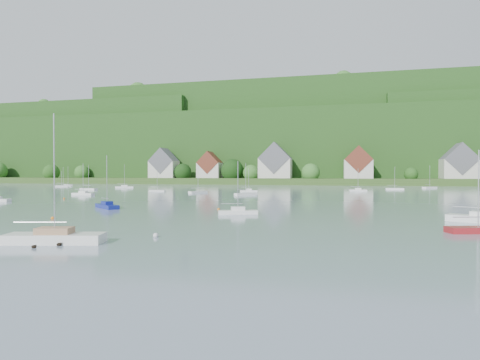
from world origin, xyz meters
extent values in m
cube|color=#2E4A1C|center=(0.00, 200.00, 1.50)|extent=(600.00, 60.00, 3.00)
cube|color=#183E14|center=(0.00, 275.00, 20.00)|extent=(620.00, 160.00, 40.00)
cube|color=#183E14|center=(-150.00, 260.00, 24.00)|extent=(200.00, 120.00, 52.00)
cube|color=#183E14|center=(10.00, 270.00, 28.00)|extent=(240.00, 130.00, 60.00)
sphere|color=#2F6826|center=(-108.08, 191.48, 5.80)|extent=(8.61, 8.61, 8.61)
sphere|color=#204C16|center=(-119.76, 180.47, 5.94)|extent=(9.03, 9.03, 9.03)
sphere|color=#2F6826|center=(-6.80, 183.88, 5.66)|extent=(8.19, 8.19, 8.19)
sphere|color=#2F6826|center=(-51.96, 186.07, 5.11)|extent=(6.49, 6.49, 6.49)
sphere|color=#2F6826|center=(46.85, 192.08, 6.95)|extent=(12.16, 12.16, 12.16)
sphere|color=#2F6826|center=(22.99, 179.93, 5.84)|extent=(8.73, 8.73, 8.73)
sphere|color=black|center=(-43.87, 185.86, 6.03)|extent=(9.32, 9.32, 9.32)
sphere|color=#204C16|center=(67.84, 181.69, 5.03)|extent=(6.24, 6.24, 6.24)
sphere|color=black|center=(89.43, 194.54, 5.65)|extent=(8.16, 8.16, 8.16)
sphere|color=black|center=(-17.00, 186.36, 6.87)|extent=(11.92, 11.92, 11.92)
sphere|color=#2F6826|center=(-119.71, 228.54, 51.84)|extent=(10.52, 10.52, 10.52)
sphere|color=#204C16|center=(-84.27, 263.14, 51.80)|extent=(10.29, 10.29, 10.29)
sphere|color=black|center=(-190.36, 258.01, 51.80)|extent=(10.31, 10.31, 10.31)
sphere|color=black|center=(-175.19, 233.35, 51.42)|extent=(8.14, 8.14, 8.14)
sphere|color=#2F6826|center=(-177.57, 262.59, 51.25)|extent=(7.15, 7.15, 7.15)
sphere|color=black|center=(-68.16, 251.39, 51.26)|extent=(7.18, 7.18, 7.18)
sphere|color=#2F6826|center=(-157.98, 221.69, 51.56)|extent=(8.89, 8.89, 8.89)
sphere|color=black|center=(-193.31, 253.95, 51.74)|extent=(9.97, 9.97, 9.97)
sphere|color=#204C16|center=(39.50, 255.03, 60.25)|extent=(12.83, 12.83, 12.83)
sphere|color=#2F6826|center=(-39.93, 242.18, 59.43)|extent=(8.18, 8.18, 8.18)
sphere|color=#204C16|center=(1.11, 279.65, 60.23)|extent=(12.73, 12.73, 12.73)
sphere|color=#204C16|center=(83.40, 244.53, 60.01)|extent=(11.50, 11.50, 11.50)
sphere|color=#204C16|center=(60.71, 274.89, 60.56)|extent=(14.65, 14.65, 14.65)
sphere|color=#2F6826|center=(39.25, 231.29, 60.09)|extent=(11.95, 11.95, 11.95)
sphere|color=#2F6826|center=(-47.14, 274.29, 59.24)|extent=(7.07, 7.07, 7.07)
sphere|color=black|center=(-3.47, 243.31, 59.44)|extent=(8.21, 8.21, 8.21)
sphere|color=#2F6826|center=(-22.82, 267.10, 60.14)|extent=(12.24, 12.24, 12.24)
sphere|color=#2F6826|center=(114.51, 242.98, 59.58)|extent=(9.00, 9.00, 9.00)
sphere|color=#2F6826|center=(-95.50, 235.90, 60.39)|extent=(13.65, 13.65, 13.65)
sphere|color=#204C16|center=(101.03, 257.97, 59.41)|extent=(8.03, 8.03, 8.03)
sphere|color=#2F6826|center=(100.48, 258.36, 48.62)|extent=(14.97, 14.97, 14.97)
sphere|color=#204C16|center=(78.67, 255.82, 47.71)|extent=(9.78, 9.78, 9.78)
sphere|color=#204C16|center=(119.68, 254.71, 48.10)|extent=(12.02, 12.02, 12.02)
sphere|color=#2F6826|center=(99.14, 247.22, 47.66)|extent=(9.48, 9.48, 9.48)
sphere|color=#204C16|center=(-39.98, 262.14, 42.10)|extent=(12.01, 12.01, 12.01)
sphere|color=black|center=(118.67, 252.35, 42.64)|extent=(15.08, 15.08, 15.08)
sphere|color=#2F6826|center=(108.41, 268.02, 42.80)|extent=(15.99, 15.99, 15.99)
sphere|color=black|center=(-3.70, 272.21, 42.75)|extent=(15.72, 15.72, 15.72)
sphere|color=#204C16|center=(10.88, 267.92, 41.84)|extent=(10.54, 10.54, 10.54)
sphere|color=#204C16|center=(-193.30, 298.62, 41.43)|extent=(8.18, 8.18, 8.18)
sphere|color=black|center=(-175.91, 289.59, 41.53)|extent=(8.74, 8.74, 8.74)
sphere|color=black|center=(-191.77, 268.51, 42.69)|extent=(15.38, 15.38, 15.38)
cube|color=silver|center=(-55.00, 187.00, 7.50)|extent=(14.00, 10.00, 9.00)
cube|color=#5A5961|center=(-55.00, 187.00, 12.00)|extent=(14.00, 10.40, 14.00)
cube|color=silver|center=(-30.00, 189.00, 7.00)|extent=(12.00, 9.00, 8.00)
cube|color=brown|center=(-30.00, 189.00, 11.00)|extent=(12.00, 9.36, 12.00)
cube|color=silver|center=(5.00, 188.00, 8.00)|extent=(16.00, 11.00, 10.00)
cube|color=#5A5961|center=(5.00, 188.00, 13.00)|extent=(16.00, 11.44, 16.00)
cube|color=silver|center=(45.00, 186.00, 7.50)|extent=(13.00, 10.00, 9.00)
cube|color=brown|center=(45.00, 186.00, 12.00)|extent=(13.00, 10.40, 13.00)
cube|color=silver|center=(90.00, 190.00, 7.50)|extent=(15.00, 10.00, 9.00)
cube|color=#5A5961|center=(90.00, 190.00, 12.00)|extent=(15.00, 10.40, 15.00)
cube|color=navy|center=(-1.82, 45.61, 0.31)|extent=(5.86, 5.21, 0.62)
cube|color=navy|center=(-1.82, 45.61, 0.87)|extent=(2.43, 2.29, 0.50)
cylinder|color=silver|center=(-1.82, 45.61, 4.46)|extent=(0.10, 0.10, 7.69)
cylinder|color=silver|center=(-2.54, 46.19, 1.52)|extent=(2.68, 2.19, 0.08)
cube|color=white|center=(11.33, 16.90, 0.38)|extent=(7.85, 3.81, 0.76)
cube|color=#A47E5C|center=(11.33, 16.90, 1.01)|extent=(2.92, 2.05, 0.50)
cylinder|color=silver|center=(11.33, 16.90, 5.48)|extent=(0.10, 0.10, 9.45)
cylinder|color=silver|center=(10.23, 16.64, 1.66)|extent=(4.06, 1.04, 0.08)
cube|color=white|center=(20.32, 41.53, 0.26)|extent=(5.46, 3.09, 0.53)
cube|color=white|center=(20.32, 41.53, 0.78)|extent=(2.08, 1.57, 0.50)
cylinder|color=silver|center=(20.32, 41.53, 3.82)|extent=(0.10, 0.10, 6.59)
cylinder|color=silver|center=(19.57, 41.28, 1.43)|extent=(2.77, 1.01, 0.08)
cylinder|color=silver|center=(48.15, 39.26, 1.65)|extent=(3.61, 2.11, 0.08)
cube|color=maroon|center=(45.79, 30.39, 0.28)|extent=(5.89, 3.06, 0.57)
cylinder|color=silver|center=(45.79, 30.39, 4.11)|extent=(0.10, 0.10, 7.09)
cylinder|color=silver|center=(44.97, 30.16, 1.47)|extent=(3.03, 0.92, 0.08)
sphere|color=orange|center=(0.12, 30.76, 0.00)|extent=(0.44, 0.44, 0.44)
sphere|color=silver|center=(17.80, 21.44, 0.00)|extent=(0.47, 0.47, 0.47)
sphere|color=orange|center=(16.12, 46.69, 0.00)|extent=(0.39, 0.39, 0.39)
sphere|color=orange|center=(-22.78, 63.09, 0.00)|extent=(0.40, 0.40, 0.40)
ellipsoid|color=black|center=(11.22, 14.80, 0.09)|extent=(0.41, 0.26, 0.26)
sphere|color=black|center=(11.39, 14.80, 0.21)|extent=(0.11, 0.11, 0.11)
ellipsoid|color=black|center=(12.42, 16.00, 0.09)|extent=(0.41, 0.26, 0.26)
sphere|color=black|center=(12.59, 16.00, 0.21)|extent=(0.11, 0.11, 0.11)
cube|color=white|center=(11.78, 85.96, 0.30)|extent=(5.32, 5.41, 0.59)
cylinder|color=silver|center=(11.78, 85.96, 4.30)|extent=(0.10, 0.10, 7.42)
cylinder|color=silver|center=(11.16, 85.32, 1.49)|extent=(2.33, 2.40, 0.08)
cube|color=white|center=(-41.81, 121.91, 0.32)|extent=(6.64, 4.20, 0.65)
cube|color=white|center=(-41.81, 121.91, 0.90)|extent=(2.57, 2.05, 0.50)
cylinder|color=silver|center=(-41.81, 121.91, 4.68)|extent=(0.10, 0.10, 8.06)
cylinder|color=silver|center=(-42.70, 121.53, 1.55)|extent=(3.29, 1.47, 0.08)
cube|color=white|center=(-69.89, 123.80, 0.24)|extent=(4.77, 3.48, 0.47)
cylinder|color=silver|center=(-69.89, 123.80, 3.43)|extent=(0.10, 0.10, 5.92)
cylinder|color=silver|center=(-70.51, 123.45, 1.37)|extent=(2.31, 1.35, 0.08)
cube|color=white|center=(67.17, 143.77, 0.31)|extent=(5.78, 5.28, 0.61)
cylinder|color=silver|center=(67.17, 143.77, 4.45)|extent=(0.10, 0.10, 7.67)
cylinder|color=silver|center=(66.47, 143.18, 1.51)|extent=(2.62, 2.25, 0.08)
cube|color=white|center=(-18.16, 99.12, 0.23)|extent=(4.78, 1.92, 0.46)
cylinder|color=silver|center=(-18.16, 99.12, 3.37)|extent=(0.10, 0.10, 5.81)
cylinder|color=silver|center=(-18.85, 99.03, 1.36)|extent=(2.54, 0.43, 0.08)
cube|color=white|center=(-3.32, 93.38, 0.28)|extent=(4.38, 5.52, 0.56)
cylinder|color=silver|center=(-3.32, 93.38, 4.05)|extent=(0.10, 0.10, 6.98)
cylinder|color=silver|center=(-3.78, 92.68, 1.46)|extent=(1.76, 2.61, 0.08)
cube|color=white|center=(9.01, 102.81, 0.26)|extent=(5.32, 2.54, 0.51)
cube|color=white|center=(9.01, 102.81, 0.76)|extent=(1.97, 1.38, 0.50)
cylinder|color=silver|center=(9.01, 102.81, 3.72)|extent=(0.10, 0.10, 6.41)
cylinder|color=silver|center=(8.26, 102.64, 1.41)|extent=(2.77, 0.70, 0.08)
cube|color=white|center=(-74.28, 130.60, 0.30)|extent=(5.86, 4.64, 0.59)
cylinder|color=silver|center=(-74.28, 130.60, 4.29)|extent=(0.10, 0.10, 7.40)
cylinder|color=silver|center=(-75.02, 130.11, 1.49)|extent=(2.76, 1.86, 0.08)
cube|color=white|center=(-44.54, 103.93, 0.31)|extent=(6.31, 2.69, 0.61)
cylinder|color=silver|center=(-44.54, 103.93, 4.43)|extent=(0.10, 0.10, 7.64)
cylinder|color=silver|center=(-45.44, 104.08, 1.51)|extent=(3.33, 0.63, 0.08)
cube|color=white|center=(-27.95, 77.14, 0.29)|extent=(5.97, 2.11, 0.59)
cube|color=white|center=(-27.95, 77.14, 0.84)|extent=(2.14, 1.31, 0.50)
cylinder|color=silver|center=(-27.95, 77.14, 4.24)|extent=(0.10, 0.10, 7.32)
cylinder|color=silver|center=(-28.82, 77.21, 1.49)|extent=(3.22, 0.34, 0.08)
cube|color=white|center=(53.07, 128.87, 0.28)|extent=(5.72, 1.69, 0.57)
cylinder|color=silver|center=(53.07, 128.87, 4.13)|extent=(0.10, 0.10, 7.12)
cylinder|color=silver|center=(52.22, 128.85, 1.47)|extent=(3.13, 0.13, 0.08)
cube|color=white|center=(40.49, 114.72, 0.26)|extent=(5.31, 1.97, 0.52)
cube|color=white|center=(40.49, 114.72, 0.77)|extent=(1.91, 1.19, 0.50)
cylinder|color=silver|center=(40.49, 114.72, 3.76)|extent=(0.10, 0.10, 6.48)
cylinder|color=silver|center=(39.72, 114.64, 1.42)|extent=(2.85, 0.37, 0.08)
cube|color=white|center=(-79.91, 141.18, 0.32)|extent=(6.15, 5.16, 0.63)
cylinder|color=silver|center=(-79.91, 141.18, 4.58)|extent=(0.10, 0.10, 7.90)
cylinder|color=silver|center=(-80.67, 141.74, 1.53)|extent=(2.85, 2.11, 0.08)
camera|label=1|loc=(32.55, -9.94, 5.52)|focal=29.51mm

